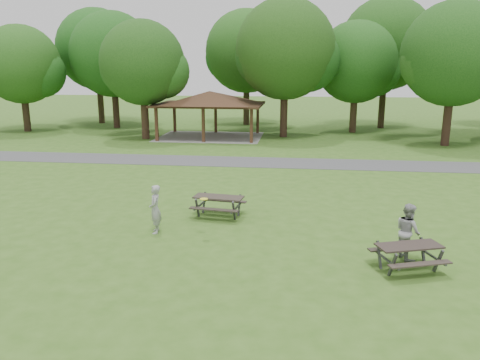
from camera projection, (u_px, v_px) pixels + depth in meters
The scene contains 17 objects.
ground at pixel (194, 247), 15.04m from camera, with size 160.00×160.00×0.00m, color #365F1B.
asphalt_path at pixel (244, 162), 28.54m from camera, with size 120.00×3.20×0.02m, color #444446.
pavilion at pixel (210, 100), 37.95m from camera, with size 8.60×7.01×3.76m.
tree_row_b at pixel (22, 67), 40.85m from camera, with size 7.14×6.80×9.28m.
tree_row_c at pixel (114, 57), 43.17m from camera, with size 8.19×7.80×10.67m.
tree_row_d at pixel (144, 65), 36.48m from camera, with size 6.93×6.60×9.27m.
tree_row_e at pixel (286, 52), 37.32m from camera, with size 8.40×8.00×11.02m.
tree_row_f at pixel (357, 65), 40.20m from camera, with size 7.35×7.00×9.55m.
tree_row_g at pixel (455, 57), 33.09m from camera, with size 7.77×7.40×10.25m.
tree_deep_a at pixel (98, 52), 46.77m from camera, with size 8.40×8.00×11.38m.
tree_deep_b at pixel (248, 54), 45.50m from camera, with size 8.40×8.00×11.13m.
tree_deep_c at pixel (387, 47), 42.83m from camera, with size 8.82×8.40×11.90m.
picnic_table_middle at pixel (219, 201), 18.04m from camera, with size 2.08×1.76×0.82m.
picnic_table_far at pixel (409, 251), 13.22m from camera, with size 2.18×1.96×0.79m.
frisbee_in_flight at pixel (204, 199), 15.60m from camera, with size 0.29×0.29×0.02m.
frisbee_thrower at pixel (155, 209), 16.19m from camera, with size 0.62×0.41×1.71m, color #9B9B9E.
frisbee_catcher at pixel (408, 231), 14.02m from camera, with size 0.83×0.65×1.71m, color #98989A.
Camera 1 is at (3.24, -13.81, 5.65)m, focal length 35.00 mm.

